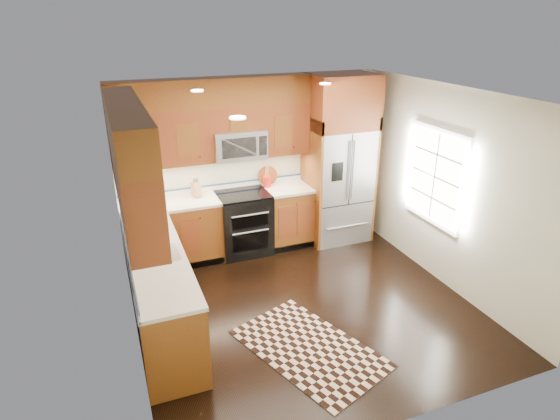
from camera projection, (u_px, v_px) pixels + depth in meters
name	position (u px, v px, depth m)	size (l,w,h in m)	color
ground	(303.00, 305.00, 5.89)	(4.00, 4.00, 0.00)	black
wall_back	(252.00, 163.00, 7.11)	(4.00, 0.02, 2.60)	beige
wall_left	(125.00, 237.00, 4.72)	(0.02, 4.00, 2.60)	beige
wall_right	(446.00, 188.00, 6.06)	(0.02, 4.00, 2.60)	beige
window	(435.00, 177.00, 6.19)	(0.04, 1.10, 1.30)	white
base_cabinets	(189.00, 258.00, 6.08)	(2.85, 3.00, 0.90)	brown
countertop	(196.00, 220.00, 6.05)	(2.86, 3.01, 0.04)	silver
upper_cabinets	(183.00, 136.00, 5.66)	(2.85, 3.00, 1.15)	brown
range	(244.00, 223.00, 7.06)	(0.76, 0.67, 0.95)	black
microwave	(239.00, 144.00, 6.72)	(0.76, 0.40, 0.42)	#B2B2B7
refrigerator	(339.00, 160.00, 7.23)	(0.98, 0.75, 2.60)	#B2B2B7
sink_faucet	(152.00, 250.00, 5.13)	(0.54, 0.44, 0.37)	#B2B2B7
rug	(309.00, 348.00, 5.11)	(0.98, 1.64, 0.01)	black
knife_block	(196.00, 189.00, 6.75)	(0.13, 0.16, 0.28)	#AB8053
utensil_crock	(267.00, 179.00, 7.13)	(0.12, 0.12, 0.35)	#B22215
cutting_board	(268.00, 184.00, 7.28)	(0.30, 0.30, 0.02)	brown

